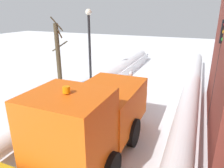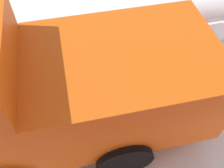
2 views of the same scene
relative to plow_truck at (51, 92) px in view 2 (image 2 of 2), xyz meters
The scene contains 1 object.
plow_truck is the anchor object (origin of this frame).
Camera 2 is at (-2.61, 7.77, 5.14)m, focal length 40.06 mm.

